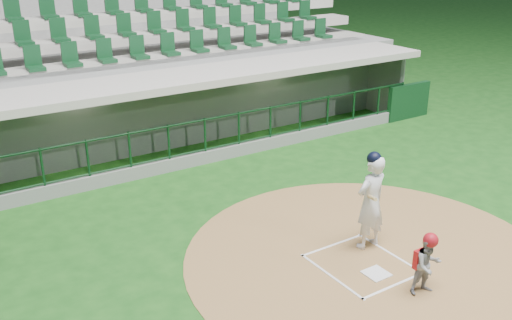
{
  "coord_description": "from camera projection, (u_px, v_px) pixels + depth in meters",
  "views": [
    {
      "loc": [
        -6.76,
        -7.08,
        5.81
      ],
      "look_at": [
        -0.52,
        2.6,
        1.3
      ],
      "focal_mm": 40.0,
      "sensor_mm": 36.0,
      "label": 1
    }
  ],
  "objects": [
    {
      "name": "home_plate",
      "position": [
        376.0,
        274.0,
        10.52
      ],
      "size": [
        0.43,
        0.43,
        0.02
      ],
      "primitive_type": "cube",
      "color": "silver",
      "rests_on": "dirt_circle"
    },
    {
      "name": "catcher",
      "position": [
        427.0,
        263.0,
        9.78
      ],
      "size": [
        0.6,
        0.51,
        1.16
      ],
      "color": "gray",
      "rests_on": "dirt_circle"
    },
    {
      "name": "seating_deck",
      "position": [
        135.0,
        78.0,
        19.08
      ],
      "size": [
        17.0,
        6.72,
        5.15
      ],
      "color": "gray",
      "rests_on": "ground"
    },
    {
      "name": "batter",
      "position": [
        371.0,
        201.0,
        11.12
      ],
      "size": [
        0.91,
        0.9,
        2.02
      ],
      "color": "white",
      "rests_on": "dirt_circle"
    },
    {
      "name": "dugout_structure",
      "position": [
        175.0,
        113.0,
        16.84
      ],
      "size": [
        16.4,
        3.7,
        3.0
      ],
      "color": "slate",
      "rests_on": "ground"
    },
    {
      "name": "dirt_circle",
      "position": [
        369.0,
        258.0,
        11.06
      ],
      "size": [
        7.2,
        7.2,
        0.01
      ],
      "primitive_type": "cylinder",
      "color": "brown",
      "rests_on": "ground"
    },
    {
      "name": "batter_box_chalk",
      "position": [
        361.0,
        264.0,
        10.83
      ],
      "size": [
        1.55,
        1.8,
        0.01
      ],
      "color": "silver",
      "rests_on": "ground"
    },
    {
      "name": "ground",
      "position": [
        351.0,
        258.0,
        11.07
      ],
      "size": [
        120.0,
        120.0,
        0.0
      ],
      "primitive_type": "plane",
      "color": "#154614",
      "rests_on": "ground"
    }
  ]
}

